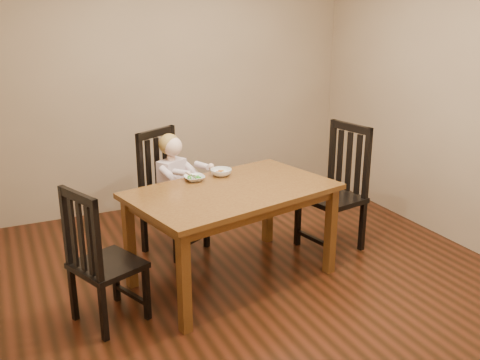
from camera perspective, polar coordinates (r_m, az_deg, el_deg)
name	(u,v)px	position (r m, az deg, el deg)	size (l,w,h in m)	color
room	(258,114)	(3.94, 1.94, 7.10)	(4.01, 4.01, 2.71)	#451C0E
dining_table	(233,199)	(4.12, -0.78, -2.09)	(1.71, 1.24, 0.77)	#4F2C12
chair_child	(170,194)	(4.77, -7.51, -1.47)	(0.63, 0.62, 1.08)	black
chair_left	(101,260)	(3.74, -14.65, -8.28)	(0.54, 0.55, 0.99)	black
chair_right	(336,190)	(4.84, 10.21, -1.07)	(0.54, 0.56, 1.12)	black
toddler	(174,180)	(4.69, -7.09, -0.01)	(0.32, 0.40, 0.55)	beige
bowl_peas	(194,178)	(4.28, -4.88, 0.19)	(0.16, 0.16, 0.04)	white
bowl_veg	(221,172)	(4.39, -2.02, 0.82)	(0.18, 0.18, 0.06)	white
fork	(192,177)	(4.23, -5.19, 0.33)	(0.07, 0.11, 0.05)	silver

